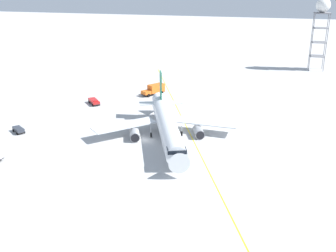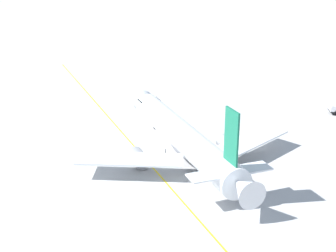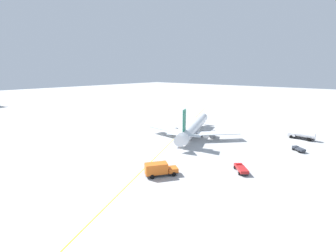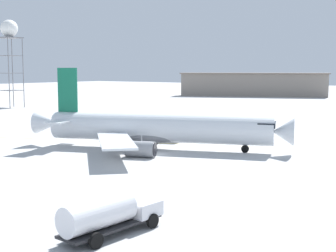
# 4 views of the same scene
# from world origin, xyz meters

# --- Properties ---
(ground_plane) EXTENTS (600.00, 600.00, 0.00)m
(ground_plane) POSITION_xyz_m (0.00, 0.00, 0.00)
(ground_plane) COLOR #B2B2B2
(airliner_main) EXTENTS (31.34, 38.06, 12.01)m
(airliner_main) POSITION_xyz_m (-4.60, -2.54, 2.97)
(airliner_main) COLOR silver
(airliner_main) RESTS_ON ground_plane
(fuel_tanker_truck) EXTENTS (8.52, 3.40, 2.87)m
(fuel_tanker_truck) POSITION_xyz_m (27.67, 17.84, 1.56)
(fuel_tanker_truck) COLOR #232326
(fuel_tanker_truck) RESTS_ON ground_plane
(ops_pickup_truck) EXTENTS (4.95, 5.25, 1.41)m
(ops_pickup_truck) POSITION_xyz_m (22.19, -22.26, 0.81)
(ops_pickup_truck) COLOR #232326
(ops_pickup_truck) RESTS_ON ground_plane
(baggage_truck_truck) EXTENTS (4.04, 3.62, 1.22)m
(baggage_truck_truck) POSITION_xyz_m (29.49, 2.92, 0.71)
(baggage_truck_truck) COLOR #232326
(baggage_truck_truck) RESTS_ON ground_plane
(catering_truck_truck) EXTENTS (6.30, 7.54, 3.10)m
(catering_truck_truck) POSITION_xyz_m (8.60, -36.33, 1.66)
(catering_truck_truck) COLOR #232326
(catering_truck_truck) RESTS_ON ground_plane
(taxiway_centreline) EXTENTS (53.89, 129.60, 0.01)m
(taxiway_centreline) POSITION_xyz_m (-8.99, -6.58, 0.00)
(taxiway_centreline) COLOR yellow
(taxiway_centreline) RESTS_ON ground_plane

